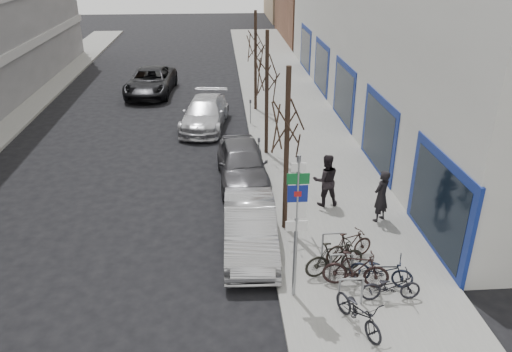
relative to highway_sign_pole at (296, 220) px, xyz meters
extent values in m
plane|color=black|center=(-2.40, 0.01, -2.46)|extent=(120.00, 120.00, 0.00)
cube|color=slate|center=(2.10, 10.01, -2.38)|extent=(5.00, 70.00, 0.15)
cylinder|color=gray|center=(0.00, 0.01, -0.36)|extent=(0.10, 0.10, 4.20)
cube|color=white|center=(0.00, -0.02, 1.44)|extent=(0.35, 0.03, 0.22)
cube|color=#0C5926|center=(0.00, -0.02, 1.14)|extent=(0.55, 0.03, 0.28)
cube|color=navy|center=(0.00, -0.02, 0.74)|extent=(0.50, 0.03, 0.45)
cube|color=maroon|center=(0.00, -0.03, 0.74)|extent=(0.18, 0.02, 0.14)
cube|color=white|center=(0.00, -0.02, 0.29)|extent=(0.45, 0.03, 0.45)
cube|color=white|center=(0.00, -0.02, -0.16)|extent=(0.55, 0.03, 0.28)
cylinder|color=gray|center=(1.10, -0.49, -1.91)|extent=(0.06, 0.06, 0.80)
cylinder|color=gray|center=(1.70, -0.49, -1.91)|extent=(0.06, 0.06, 0.80)
cylinder|color=gray|center=(1.40, -0.49, -1.51)|extent=(0.60, 0.06, 0.06)
cylinder|color=gray|center=(1.10, 0.61, -1.91)|extent=(0.06, 0.06, 0.80)
cylinder|color=gray|center=(1.70, 0.61, -1.91)|extent=(0.06, 0.06, 0.80)
cylinder|color=gray|center=(1.40, 0.61, -1.51)|extent=(0.60, 0.06, 0.06)
cylinder|color=gray|center=(1.10, 1.71, -1.91)|extent=(0.06, 0.06, 0.80)
cylinder|color=gray|center=(1.70, 1.71, -1.91)|extent=(0.06, 0.06, 0.80)
cylinder|color=gray|center=(1.40, 1.71, -1.51)|extent=(0.60, 0.06, 0.06)
cylinder|color=black|center=(0.20, 3.51, 0.29)|extent=(0.16, 0.16, 5.50)
cylinder|color=black|center=(0.20, 10.01, 0.29)|extent=(0.16, 0.16, 5.50)
cylinder|color=black|center=(0.20, 16.51, 0.29)|extent=(0.16, 0.16, 5.50)
cylinder|color=gray|center=(-0.25, 3.01, -1.76)|extent=(0.05, 0.05, 1.10)
cube|color=#3F3F44|center=(-0.25, 3.01, -1.13)|extent=(0.10, 0.08, 0.18)
cylinder|color=gray|center=(-0.25, 8.51, -1.76)|extent=(0.05, 0.05, 1.10)
cube|color=#3F3F44|center=(-0.25, 8.51, -1.13)|extent=(0.10, 0.08, 0.18)
cylinder|color=gray|center=(-0.25, 14.01, -1.76)|extent=(0.05, 0.05, 1.10)
cube|color=#3F3F44|center=(-0.25, 14.01, -1.13)|extent=(0.10, 0.08, 0.18)
imported|color=black|center=(1.38, -1.34, -1.77)|extent=(1.17, 1.85, 1.08)
imported|color=black|center=(1.72, 0.26, -1.75)|extent=(1.90, 0.94, 1.11)
imported|color=black|center=(2.45, 0.31, -1.78)|extent=(1.80, 1.10, 1.05)
imported|color=black|center=(1.27, 0.85, -1.76)|extent=(1.88, 0.95, 1.10)
imported|color=black|center=(2.50, -0.37, -1.82)|extent=(1.59, 0.51, 0.97)
imported|color=black|center=(1.85, 1.51, -1.82)|extent=(1.68, 1.05, 0.98)
imported|color=#A6A7AC|center=(-1.00, 2.51, -1.72)|extent=(1.70, 4.55, 1.48)
imported|color=#47464B|center=(-1.00, 7.44, -1.66)|extent=(2.10, 4.77, 1.60)
imported|color=#B9BABF|center=(-2.60, 14.04, -1.71)|extent=(2.78, 5.38, 1.49)
imported|color=black|center=(-6.09, 20.61, -1.66)|extent=(3.04, 5.90, 1.59)
imported|color=black|center=(3.44, 3.72, -1.39)|extent=(0.80, 0.75, 1.83)
imported|color=black|center=(1.83, 4.98, -1.34)|extent=(0.73, 0.51, 1.94)
camera|label=1|loc=(-1.80, -10.63, 6.24)|focal=35.00mm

